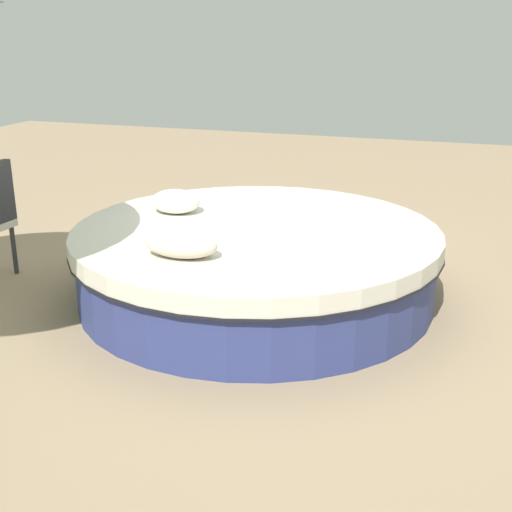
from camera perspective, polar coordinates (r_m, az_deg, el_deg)
The scene contains 4 objects.
ground_plane at distance 5.26m, azimuth -0.00°, elevation -3.48°, with size 16.00×16.00×0.00m, color #9E8466.
round_bed at distance 5.16m, azimuth -0.00°, elevation -0.52°, with size 2.79×2.79×0.56m.
throw_pillow_0 at distance 5.50m, azimuth -6.83°, elevation 4.62°, with size 0.41×0.32×0.19m, color white.
throw_pillow_1 at distance 4.44m, azimuth -6.38°, elevation 1.02°, with size 0.51×0.29×0.18m, color beige.
Camera 1 is at (-1.56, 4.61, 2.02)m, focal length 47.24 mm.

